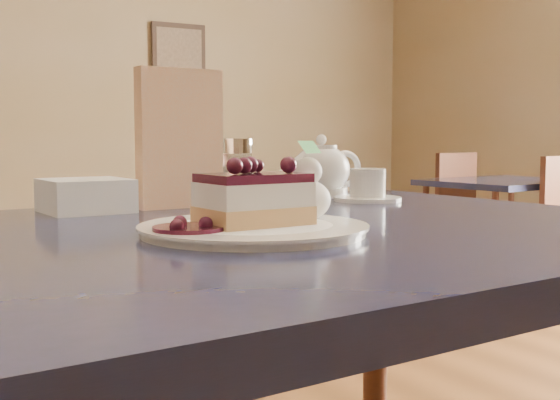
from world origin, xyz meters
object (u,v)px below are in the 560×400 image
cheesecake_slice (253,200)px  main_table (232,293)px  bg_table_far_right (502,277)px  dessert_plate (253,230)px  tea_set (330,174)px

cheesecake_slice → main_table: bearing=90.0°
cheesecake_slice → bg_table_far_right: cheesecake_slice is taller
dessert_plate → bg_table_far_right: (3.01, 2.37, -0.78)m
bg_table_far_right → cheesecake_slice: bearing=-148.2°
bg_table_far_right → main_table: bearing=-148.9°
tea_set → bg_table_far_right: 3.36m
main_table → tea_set: bearing=37.8°
main_table → dessert_plate: (0.00, -0.06, 0.09)m
main_table → bg_table_far_right: 3.86m
dessert_plate → tea_set: bearing=46.7°
dessert_plate → cheesecake_slice: size_ratio=2.06×
bg_table_far_right → tea_set: bearing=-149.7°
tea_set → cheesecake_slice: bearing=-133.3°
main_table → bg_table_far_right: size_ratio=0.83×
bg_table_far_right → dessert_plate: bearing=-148.2°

